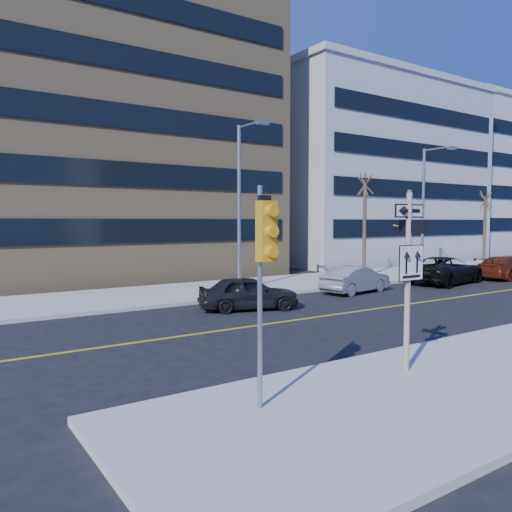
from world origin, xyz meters
TOP-DOWN VIEW (x-y plane):
  - ground at (0.00, 0.00)m, footprint 120.00×120.00m
  - far_sidewalk at (18.00, 12.00)m, footprint 66.00×6.00m
  - road_centerline at (12.00, 4.00)m, footprint 40.00×0.14m
  - sign_pole at (0.00, -2.51)m, footprint 0.92×0.92m
  - traffic_signal at (-4.00, -2.66)m, footprint 0.32×0.45m
  - parked_car_a at (1.75, 6.71)m, footprint 2.77×4.27m
  - parked_car_b at (8.70, 7.70)m, footprint 2.00×4.18m
  - parked_car_c at (15.48, 7.50)m, footprint 3.39×5.84m
  - parked_car_d at (20.57, 6.87)m, footprint 2.44×4.96m
  - streetlight_a at (4.00, 10.76)m, footprint 0.55×2.25m
  - streetlight_b at (18.00, 10.76)m, footprint 0.55×2.25m
  - street_tree_west at (13.00, 11.30)m, footprint 1.80×1.80m
  - street_tree_east at (26.00, 11.60)m, footprint 1.80×1.80m
  - building_brick at (2.00, 25.00)m, footprint 18.00×18.00m
  - building_grey_mid at (24.00, 24.00)m, footprint 20.00×16.00m
  - building_grey_far at (45.00, 27.00)m, footprint 18.00×18.00m

SIDE VIEW (x-z plane):
  - ground at x=0.00m, z-range 0.00..0.00m
  - road_centerline at x=12.00m, z-range 0.00..0.01m
  - far_sidewalk at x=18.00m, z-range 0.00..0.15m
  - parked_car_b at x=8.70m, z-range 0.00..1.32m
  - parked_car_a at x=1.75m, z-range 0.00..1.35m
  - parked_car_d at x=20.57m, z-range 0.00..1.39m
  - parked_car_c at x=15.48m, z-range 0.00..1.53m
  - sign_pole at x=0.00m, z-range 0.41..4.47m
  - traffic_signal at x=-4.00m, z-range 1.03..5.03m
  - streetlight_a at x=4.00m, z-range 0.76..8.76m
  - streetlight_b at x=18.00m, z-range 0.76..8.76m
  - street_tree_east at x=26.00m, z-range 2.07..7.82m
  - street_tree_west at x=13.00m, z-range 2.35..8.70m
  - building_grey_mid at x=24.00m, z-range 0.00..15.00m
  - building_grey_far at x=45.00m, z-range 0.00..16.00m
  - building_brick at x=2.00m, z-range 0.00..18.00m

